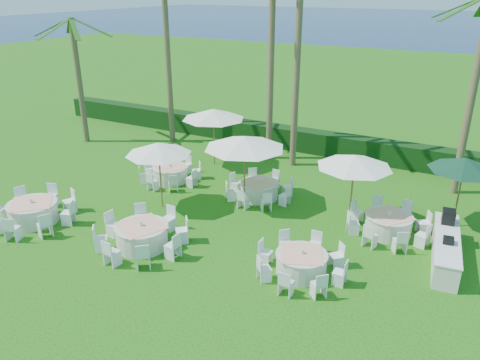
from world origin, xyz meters
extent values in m
plane|color=#18520E|center=(0.00, 0.00, 0.00)|extent=(120.00, 120.00, 0.00)
cube|color=black|center=(0.00, 12.00, 0.60)|extent=(34.00, 1.00, 1.20)
plane|color=#082155|center=(0.00, 102.00, 0.00)|extent=(260.00, 260.00, 0.00)
cylinder|color=beige|center=(-6.19, -1.15, 0.40)|extent=(1.84, 1.84, 0.80)
cylinder|color=beige|center=(-6.19, -1.15, 0.81)|extent=(1.92, 1.92, 0.03)
cube|color=#FFB08E|center=(-6.19, -1.15, 0.83)|extent=(2.10, 2.10, 0.01)
cylinder|color=silver|center=(-6.19, -1.15, 0.92)|extent=(0.13, 0.13, 0.17)
cube|color=white|center=(-4.85, -0.63, 0.48)|extent=(0.58, 0.58, 0.96)
cube|color=white|center=(-5.61, 0.17, 0.48)|extent=(0.59, 0.59, 0.96)
cube|color=white|center=(-6.71, 0.19, 0.48)|extent=(0.58, 0.58, 0.96)
cube|color=white|center=(-7.51, -0.56, 0.48)|extent=(0.59, 0.59, 0.96)
cube|color=white|center=(-5.67, -2.49, 0.48)|extent=(0.58, 0.58, 0.96)
cube|color=white|center=(-4.88, -1.73, 0.48)|extent=(0.59, 0.59, 0.96)
cylinder|color=beige|center=(-1.22, -0.62, 0.39)|extent=(1.82, 1.82, 0.79)
cylinder|color=beige|center=(-1.22, -0.62, 0.80)|extent=(1.90, 1.90, 0.03)
cube|color=#FFB08E|center=(-1.22, -0.62, 0.82)|extent=(1.98, 1.98, 0.01)
cylinder|color=silver|center=(-1.22, -0.62, 0.91)|extent=(0.13, 0.13, 0.17)
cube|color=white|center=(-0.13, 0.30, 0.47)|extent=(0.62, 0.62, 0.95)
cube|color=white|center=(-1.10, 0.79, 0.47)|extent=(0.48, 0.48, 0.95)
cube|color=white|center=(-2.13, 0.46, 0.47)|extent=(0.62, 0.62, 0.95)
cube|color=white|center=(-2.63, -0.51, 0.47)|extent=(0.48, 0.48, 0.95)
cube|color=white|center=(-2.30, -1.54, 0.47)|extent=(0.62, 0.62, 0.95)
cube|color=white|center=(-1.33, -2.04, 0.47)|extent=(0.48, 0.48, 0.95)
cube|color=white|center=(-0.30, -1.71, 0.47)|extent=(0.62, 0.62, 0.95)
cube|color=white|center=(0.20, -0.74, 0.47)|extent=(0.48, 0.48, 0.95)
cylinder|color=beige|center=(4.43, 0.42, 0.35)|extent=(1.63, 1.63, 0.71)
cylinder|color=beige|center=(4.43, 0.42, 0.72)|extent=(1.69, 1.69, 0.03)
cube|color=#FFB08E|center=(4.43, 0.42, 0.74)|extent=(1.72, 1.72, 0.01)
cylinder|color=silver|center=(4.43, 0.42, 0.83)|extent=(0.11, 0.11, 0.15)
cube|color=white|center=(5.70, 0.43, 0.42)|extent=(0.40, 0.40, 0.85)
cube|color=white|center=(5.32, 1.32, 0.42)|extent=(0.56, 0.56, 0.85)
cube|color=white|center=(4.43, 1.69, 0.42)|extent=(0.40, 0.40, 0.85)
cube|color=white|center=(3.53, 1.32, 0.42)|extent=(0.56, 0.56, 0.85)
cube|color=white|center=(3.16, 0.42, 0.42)|extent=(0.40, 0.40, 0.85)
cube|color=white|center=(3.53, -0.48, 0.42)|extent=(0.56, 0.56, 0.85)
cube|color=white|center=(4.43, -0.85, 0.42)|extent=(0.40, 0.40, 0.85)
cube|color=white|center=(5.33, -0.47, 0.42)|extent=(0.56, 0.56, 0.85)
cylinder|color=beige|center=(-3.87, 4.80, 0.35)|extent=(1.61, 1.61, 0.70)
cylinder|color=beige|center=(-3.87, 4.80, 0.71)|extent=(1.68, 1.68, 0.03)
cube|color=#FFB08E|center=(-3.87, 4.80, 0.73)|extent=(1.74, 1.74, 0.01)
cylinder|color=silver|center=(-3.87, 4.80, 0.82)|extent=(0.11, 0.11, 0.15)
cube|color=white|center=(-2.93, 5.63, 0.42)|extent=(0.55, 0.55, 0.84)
cube|color=white|center=(-3.79, 6.05, 0.42)|extent=(0.42, 0.42, 0.84)
cube|color=white|center=(-4.70, 5.74, 0.42)|extent=(0.55, 0.55, 0.84)
cube|color=white|center=(-5.13, 4.88, 0.42)|extent=(0.42, 0.42, 0.84)
cube|color=white|center=(-4.82, 3.97, 0.42)|extent=(0.55, 0.55, 0.84)
cube|color=white|center=(-3.96, 3.54, 0.42)|extent=(0.42, 0.42, 0.84)
cube|color=white|center=(-3.05, 3.85, 0.42)|extent=(0.55, 0.55, 0.84)
cube|color=white|center=(-2.62, 4.71, 0.42)|extent=(0.42, 0.42, 0.84)
cylinder|color=beige|center=(0.70, 5.07, 0.35)|extent=(1.62, 1.62, 0.70)
cylinder|color=beige|center=(0.70, 5.07, 0.71)|extent=(1.69, 1.69, 0.03)
cube|color=#FFB08E|center=(0.70, 5.07, 0.74)|extent=(1.78, 1.78, 0.01)
cylinder|color=silver|center=(0.70, 5.07, 0.82)|extent=(0.11, 0.11, 0.15)
cube|color=white|center=(1.69, 5.86, 0.42)|extent=(0.55, 0.55, 0.85)
cube|color=white|center=(0.84, 6.33, 0.42)|extent=(0.44, 0.44, 0.85)
cube|color=white|center=(-0.09, 6.06, 0.42)|extent=(0.55, 0.55, 0.85)
cube|color=white|center=(-0.56, 5.21, 0.42)|extent=(0.44, 0.44, 0.85)
cube|color=white|center=(-0.30, 4.28, 0.42)|extent=(0.55, 0.55, 0.85)
cube|color=white|center=(0.55, 3.81, 0.42)|extent=(0.44, 0.44, 0.85)
cube|color=white|center=(1.49, 4.07, 0.42)|extent=(0.55, 0.55, 0.85)
cube|color=white|center=(1.96, 4.92, 0.42)|extent=(0.44, 0.44, 0.85)
cylinder|color=beige|center=(6.37, 4.43, 0.37)|extent=(1.70, 1.70, 0.74)
cylinder|color=beige|center=(6.37, 4.43, 0.75)|extent=(1.77, 1.77, 0.03)
cube|color=#FFB08E|center=(6.37, 4.43, 0.77)|extent=(1.92, 1.92, 0.01)
cylinder|color=silver|center=(6.37, 4.43, 0.86)|extent=(0.12, 0.12, 0.16)
cube|color=white|center=(7.53, 5.07, 0.44)|extent=(0.56, 0.56, 0.88)
cube|color=white|center=(6.73, 5.70, 0.44)|extent=(0.51, 0.51, 0.88)
cube|color=white|center=(5.73, 5.59, 0.44)|extent=(0.56, 0.56, 0.88)
cube|color=white|center=(5.09, 4.80, 0.44)|extent=(0.51, 0.51, 0.88)
cube|color=white|center=(5.20, 3.79, 0.44)|extent=(0.56, 0.56, 0.88)
cube|color=white|center=(6.00, 3.16, 0.44)|extent=(0.51, 0.51, 0.88)
cube|color=white|center=(7.00, 3.27, 0.44)|extent=(0.56, 0.56, 0.88)
cube|color=white|center=(7.64, 4.06, 0.44)|extent=(0.51, 0.51, 0.88)
cylinder|color=brown|center=(-2.56, 2.36, 1.36)|extent=(0.07, 0.07, 2.73)
cone|color=white|center=(-2.56, 2.36, 2.59)|extent=(2.70, 2.70, 0.49)
sphere|color=brown|center=(-2.56, 2.36, 2.76)|extent=(0.11, 0.11, 0.11)
cylinder|color=brown|center=(0.33, 4.34, 1.43)|extent=(0.07, 0.07, 2.87)
cone|color=white|center=(0.33, 4.34, 2.73)|extent=(3.39, 3.39, 0.52)
sphere|color=brown|center=(0.33, 4.34, 2.90)|extent=(0.11, 0.11, 0.11)
cylinder|color=brown|center=(-3.20, 7.75, 1.41)|extent=(0.07, 0.07, 2.83)
cone|color=white|center=(-3.20, 7.75, 2.68)|extent=(3.18, 3.18, 0.51)
sphere|color=brown|center=(-3.20, 7.75, 2.86)|extent=(0.11, 0.11, 0.11)
cylinder|color=brown|center=(4.81, 4.73, 1.34)|extent=(0.06, 0.06, 2.69)
cone|color=white|center=(4.81, 4.73, 2.55)|extent=(2.88, 2.88, 0.48)
sphere|color=brown|center=(4.81, 4.73, 2.72)|extent=(0.11, 0.11, 0.11)
cylinder|color=brown|center=(8.49, 6.25, 1.35)|extent=(0.06, 0.06, 2.71)
cone|color=#0F3824|center=(8.49, 6.25, 2.57)|extent=(2.58, 2.58, 0.49)
sphere|color=brown|center=(8.49, 6.25, 2.74)|extent=(0.11, 0.11, 0.11)
cube|color=beige|center=(8.46, 3.41, 0.43)|extent=(1.17, 3.87, 0.86)
cube|color=white|center=(8.46, 3.41, 0.88)|extent=(1.22, 3.92, 0.04)
cube|color=black|center=(8.34, 4.55, 1.13)|extent=(0.48, 0.57, 0.48)
cube|color=black|center=(8.50, 3.04, 0.99)|extent=(0.37, 0.37, 0.19)
cylinder|color=brown|center=(-7.44, 9.96, 4.62)|extent=(0.32, 0.32, 9.24)
cylinder|color=brown|center=(-1.08, 9.92, 4.70)|extent=(0.32, 0.32, 9.40)
cylinder|color=brown|center=(0.45, 9.57, 6.13)|extent=(0.32, 0.32, 12.26)
cylinder|color=brown|center=(8.23, 9.69, 4.19)|extent=(0.32, 0.32, 8.37)
cube|color=#1A4D13|center=(7.18, 10.02, 7.89)|extent=(2.19, 0.93, 1.00)
cube|color=#1A4D13|center=(7.42, 8.95, 7.89)|extent=(1.82, 1.70, 1.00)
cylinder|color=brown|center=(-11.92, 7.48, 3.51)|extent=(0.32, 0.32, 7.02)
cube|color=#1A4D13|center=(-10.91, 7.90, 6.53)|extent=(2.14, 1.11, 1.00)
cube|color=#1A4D13|center=(-11.78, 8.57, 6.53)|extent=(0.56, 2.22, 1.00)
cube|color=#1A4D13|center=(-12.80, 8.15, 6.53)|extent=(1.92, 1.56, 1.00)
cube|color=#1A4D13|center=(-12.94, 7.06, 6.53)|extent=(2.14, 1.11, 1.00)
cube|color=#1A4D13|center=(-12.06, 6.39, 6.53)|extent=(0.56, 2.22, 1.00)
cube|color=#1A4D13|center=(-11.05, 6.82, 6.53)|extent=(1.92, 1.56, 1.00)
camera|label=1|loc=(8.69, -11.88, 8.70)|focal=35.00mm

